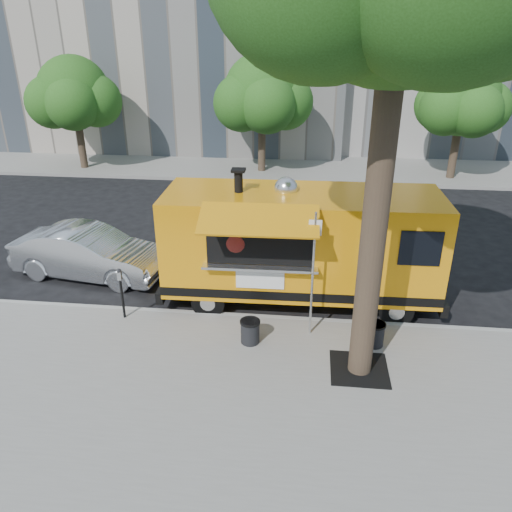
% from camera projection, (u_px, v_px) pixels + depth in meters
% --- Properties ---
extents(ground, '(120.00, 120.00, 0.00)m').
position_uv_depth(ground, '(252.00, 302.00, 13.30)').
color(ground, black).
rests_on(ground, ground).
extents(sidewalk, '(60.00, 6.00, 0.15)m').
position_uv_depth(sidewalk, '(228.00, 402.00, 9.66)').
color(sidewalk, gray).
rests_on(sidewalk, ground).
extents(curb, '(60.00, 0.14, 0.16)m').
position_uv_depth(curb, '(247.00, 318.00, 12.43)').
color(curb, '#999993').
rests_on(curb, ground).
extents(far_sidewalk, '(60.00, 5.00, 0.15)m').
position_uv_depth(far_sidewalk, '(283.00, 168.00, 25.44)').
color(far_sidewalk, gray).
rests_on(far_sidewalk, ground).
extents(tree_well, '(1.20, 1.20, 0.02)m').
position_uv_depth(tree_well, '(359.00, 369.00, 10.45)').
color(tree_well, black).
rests_on(tree_well, sidewalk).
extents(far_tree_a, '(3.42, 3.42, 5.36)m').
position_uv_depth(far_tree_a, '(74.00, 93.00, 23.80)').
color(far_tree_a, '#33261C').
rests_on(far_tree_a, far_sidewalk).
extents(far_tree_b, '(3.60, 3.60, 5.50)m').
position_uv_depth(far_tree_b, '(262.00, 93.00, 23.24)').
color(far_tree_b, '#33261C').
rests_on(far_tree_b, far_sidewalk).
extents(far_tree_c, '(3.24, 3.24, 5.21)m').
position_uv_depth(far_tree_c, '(463.00, 99.00, 22.12)').
color(far_tree_c, '#33261C').
rests_on(far_tree_c, far_sidewalk).
extents(sign_post, '(0.28, 0.06, 3.00)m').
position_uv_depth(sign_post, '(313.00, 268.00, 10.97)').
color(sign_post, silver).
rests_on(sign_post, sidewalk).
extents(parking_meter, '(0.11, 0.11, 1.33)m').
position_uv_depth(parking_meter, '(121.00, 287.00, 11.97)').
color(parking_meter, black).
rests_on(parking_meter, sidewalk).
extents(food_truck, '(7.19, 3.41, 3.54)m').
position_uv_depth(food_truck, '(299.00, 244.00, 12.63)').
color(food_truck, orange).
rests_on(food_truck, ground).
extents(sedan, '(4.62, 2.19, 1.46)m').
position_uv_depth(sedan, '(89.00, 253.00, 14.38)').
color(sedan, silver).
rests_on(sedan, ground).
extents(trash_bin_left, '(0.46, 0.46, 0.56)m').
position_uv_depth(trash_bin_left, '(250.00, 331.00, 11.23)').
color(trash_bin_left, black).
rests_on(trash_bin_left, sidewalk).
extents(trash_bin_right, '(0.46, 0.46, 0.55)m').
position_uv_depth(trash_bin_right, '(375.00, 333.00, 11.14)').
color(trash_bin_right, black).
rests_on(trash_bin_right, sidewalk).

